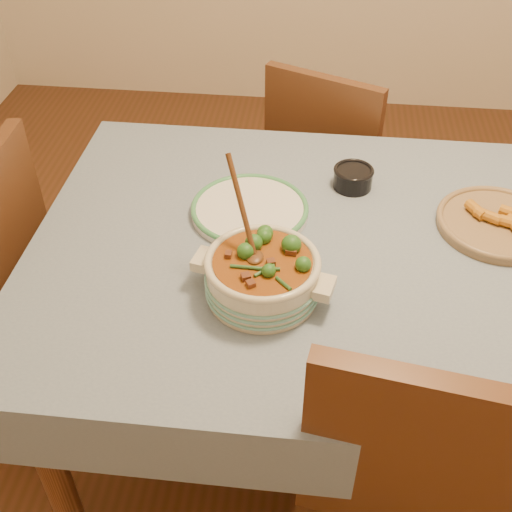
{
  "coord_description": "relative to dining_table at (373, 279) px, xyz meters",
  "views": [
    {
      "loc": [
        -0.16,
        -1.19,
        1.75
      ],
      "look_at": [
        -0.28,
        -0.15,
        0.84
      ],
      "focal_mm": 45.0,
      "sensor_mm": 36.0,
      "label": 1
    }
  ],
  "objects": [
    {
      "name": "floor",
      "position": [
        0.0,
        0.0,
        -0.66
      ],
      "size": [
        4.5,
        4.5,
        0.0
      ],
      "primitive_type": "plane",
      "color": "#4B2B15",
      "rests_on": "ground"
    },
    {
      "name": "dining_table",
      "position": [
        0.0,
        0.0,
        0.0
      ],
      "size": [
        1.68,
        1.08,
        0.76
      ],
      "color": "brown",
      "rests_on": "floor"
    },
    {
      "name": "stew_casserole",
      "position": [
        -0.26,
        -0.18,
        0.15
      ],
      "size": [
        0.32,
        0.29,
        0.3
      ],
      "rotation": [
        0.0,
        0.0,
        -0.23
      ],
      "color": "beige",
      "rests_on": "dining_table"
    },
    {
      "name": "white_plate",
      "position": [
        -0.32,
        0.11,
        0.11
      ],
      "size": [
        0.34,
        0.34,
        0.03
      ],
      "rotation": [
        0.0,
        0.0,
        0.15
      ],
      "color": "silver",
      "rests_on": "dining_table"
    },
    {
      "name": "condiment_bowl",
      "position": [
        -0.06,
        0.26,
        0.12
      ],
      "size": [
        0.14,
        0.14,
        0.06
      ],
      "rotation": [
        0.0,
        0.0,
        -0.41
      ],
      "color": "black",
      "rests_on": "dining_table"
    },
    {
      "name": "fried_plate",
      "position": [
        0.3,
        0.12,
        0.11
      ],
      "size": [
        0.36,
        0.36,
        0.05
      ],
      "rotation": [
        0.0,
        0.0,
        0.28
      ],
      "color": "#8D704E",
      "rests_on": "dining_table"
    },
    {
      "name": "chair_far",
      "position": [
        -0.11,
        0.79,
        -0.17
      ],
      "size": [
        0.53,
        0.53,
        0.87
      ],
      "rotation": [
        0.0,
        0.0,
        2.73
      ],
      "color": "#58361A",
      "rests_on": "floor"
    }
  ]
}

